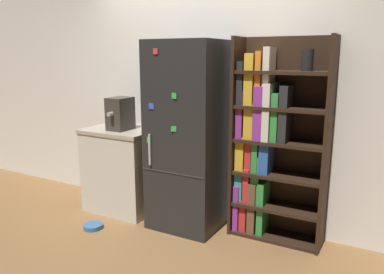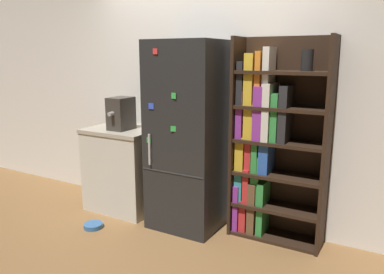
% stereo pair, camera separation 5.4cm
% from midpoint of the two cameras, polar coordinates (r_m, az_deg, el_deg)
% --- Properties ---
extents(ground_plane, '(16.00, 16.00, 0.00)m').
position_cam_midpoint_polar(ground_plane, '(3.87, -2.12, -13.87)').
color(ground_plane, olive).
extents(wall_back, '(8.00, 0.05, 2.60)m').
position_cam_midpoint_polar(wall_back, '(3.91, 1.29, 6.32)').
color(wall_back, white).
rests_on(wall_back, ground_plane).
extents(refrigerator, '(0.68, 0.62, 1.85)m').
position_cam_midpoint_polar(refrigerator, '(3.69, -1.05, 0.07)').
color(refrigerator, black).
rests_on(refrigerator, ground_plane).
extents(bookshelf, '(0.86, 0.33, 1.88)m').
position_cam_midpoint_polar(bookshelf, '(3.54, 11.18, -0.92)').
color(bookshelf, black).
rests_on(bookshelf, ground_plane).
extents(kitchen_counter, '(0.78, 0.60, 0.93)m').
position_cam_midpoint_polar(kitchen_counter, '(4.28, -10.78, -4.82)').
color(kitchen_counter, beige).
rests_on(kitchen_counter, ground_plane).
extents(espresso_machine, '(0.20, 0.32, 0.35)m').
position_cam_midpoint_polar(espresso_machine, '(4.08, -11.26, 3.51)').
color(espresso_machine, '#38332D').
rests_on(espresso_machine, kitchen_counter).
extents(pet_bowl, '(0.19, 0.19, 0.05)m').
position_cam_midpoint_polar(pet_bowl, '(4.01, -15.23, -12.95)').
color(pet_bowl, '#3366A5').
rests_on(pet_bowl, ground_plane).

